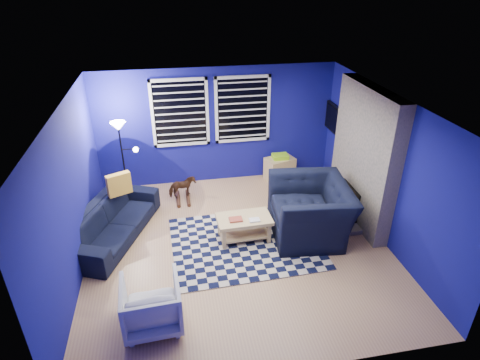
{
  "coord_description": "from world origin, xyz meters",
  "views": [
    {
      "loc": [
        -0.99,
        -5.47,
        4.21
      ],
      "look_at": [
        0.09,
        0.3,
        1.1
      ],
      "focal_mm": 30.0,
      "sensor_mm": 36.0,
      "label": 1
    }
  ],
  "objects_px": {
    "cabinet": "(280,168)",
    "floor_lamp": "(121,137)",
    "armchair_big": "(310,210)",
    "tv": "(336,120)",
    "rocking_horse": "(182,187)",
    "coffee_table": "(244,224)",
    "sofa": "(113,221)",
    "armchair_bent": "(152,304)"
  },
  "relations": [
    {
      "from": "coffee_table",
      "to": "cabinet",
      "type": "xyz_separation_m",
      "value": [
        1.22,
        2.09,
        -0.06
      ]
    },
    {
      "from": "rocking_horse",
      "to": "sofa",
      "type": "bearing_deg",
      "value": 114.48
    },
    {
      "from": "sofa",
      "to": "armchair_bent",
      "type": "relative_size",
      "value": 2.86
    },
    {
      "from": "floor_lamp",
      "to": "armchair_bent",
      "type": "bearing_deg",
      "value": -81.65
    },
    {
      "from": "armchair_big",
      "to": "cabinet",
      "type": "relative_size",
      "value": 2.1
    },
    {
      "from": "armchair_bent",
      "to": "cabinet",
      "type": "distance_m",
      "value": 4.64
    },
    {
      "from": "armchair_big",
      "to": "sofa",
      "type": "bearing_deg",
      "value": -93.12
    },
    {
      "from": "cabinet",
      "to": "sofa",
      "type": "bearing_deg",
      "value": -172.16
    },
    {
      "from": "coffee_table",
      "to": "floor_lamp",
      "type": "bearing_deg",
      "value": 139.67
    },
    {
      "from": "rocking_horse",
      "to": "cabinet",
      "type": "bearing_deg",
      "value": -91.34
    },
    {
      "from": "armchair_big",
      "to": "rocking_horse",
      "type": "bearing_deg",
      "value": -120.67
    },
    {
      "from": "coffee_table",
      "to": "floor_lamp",
      "type": "distance_m",
      "value": 2.88
    },
    {
      "from": "sofa",
      "to": "cabinet",
      "type": "height_order",
      "value": "sofa"
    },
    {
      "from": "armchair_big",
      "to": "coffee_table",
      "type": "height_order",
      "value": "armchair_big"
    },
    {
      "from": "coffee_table",
      "to": "sofa",
      "type": "bearing_deg",
      "value": 167.57
    },
    {
      "from": "tv",
      "to": "armchair_big",
      "type": "xyz_separation_m",
      "value": [
        -1.14,
        -1.86,
        -0.92
      ]
    },
    {
      "from": "armchair_big",
      "to": "rocking_horse",
      "type": "relative_size",
      "value": 2.76
    },
    {
      "from": "rocking_horse",
      "to": "coffee_table",
      "type": "bearing_deg",
      "value": -163.15
    },
    {
      "from": "cabinet",
      "to": "floor_lamp",
      "type": "distance_m",
      "value": 3.46
    },
    {
      "from": "tv",
      "to": "coffee_table",
      "type": "height_order",
      "value": "tv"
    },
    {
      "from": "tv",
      "to": "floor_lamp",
      "type": "height_order",
      "value": "tv"
    },
    {
      "from": "tv",
      "to": "armchair_big",
      "type": "distance_m",
      "value": 2.37
    },
    {
      "from": "rocking_horse",
      "to": "coffee_table",
      "type": "distance_m",
      "value": 1.82
    },
    {
      "from": "armchair_bent",
      "to": "armchair_big",
      "type": "bearing_deg",
      "value": -152.36
    },
    {
      "from": "rocking_horse",
      "to": "tv",
      "type": "bearing_deg",
      "value": -100.17
    },
    {
      "from": "floor_lamp",
      "to": "sofa",
      "type": "bearing_deg",
      "value": -98.71
    },
    {
      "from": "rocking_horse",
      "to": "cabinet",
      "type": "relative_size",
      "value": 0.76
    },
    {
      "from": "armchair_big",
      "to": "tv",
      "type": "bearing_deg",
      "value": 154.07
    },
    {
      "from": "cabinet",
      "to": "floor_lamp",
      "type": "height_order",
      "value": "floor_lamp"
    },
    {
      "from": "tv",
      "to": "rocking_horse",
      "type": "distance_m",
      "value": 3.48
    },
    {
      "from": "sofa",
      "to": "armchair_bent",
      "type": "height_order",
      "value": "armchair_bent"
    },
    {
      "from": "sofa",
      "to": "floor_lamp",
      "type": "relative_size",
      "value": 1.3
    },
    {
      "from": "tv",
      "to": "cabinet",
      "type": "relative_size",
      "value": 1.43
    },
    {
      "from": "armchair_big",
      "to": "armchair_bent",
      "type": "bearing_deg",
      "value": -53.81
    },
    {
      "from": "floor_lamp",
      "to": "cabinet",
      "type": "bearing_deg",
      "value": 6.16
    },
    {
      "from": "tv",
      "to": "sofa",
      "type": "relative_size",
      "value": 0.46
    },
    {
      "from": "tv",
      "to": "armchair_big",
      "type": "bearing_deg",
      "value": -121.43
    },
    {
      "from": "tv",
      "to": "armchair_big",
      "type": "relative_size",
      "value": 0.68
    },
    {
      "from": "tv",
      "to": "floor_lamp",
      "type": "relative_size",
      "value": 0.59
    },
    {
      "from": "sofa",
      "to": "rocking_horse",
      "type": "height_order",
      "value": "sofa"
    },
    {
      "from": "floor_lamp",
      "to": "coffee_table",
      "type": "bearing_deg",
      "value": -40.33
    },
    {
      "from": "armchair_bent",
      "to": "sofa",
      "type": "bearing_deg",
      "value": -75.23
    }
  ]
}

